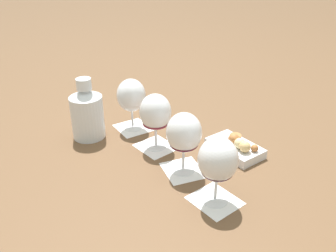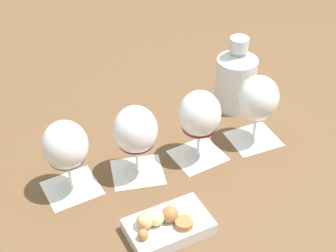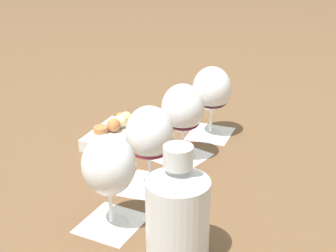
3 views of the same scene
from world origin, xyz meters
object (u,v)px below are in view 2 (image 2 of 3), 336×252
(snack_dish, at_px, (167,225))
(ceramic_vase, at_px, (235,77))
(wine_glass_1, at_px, (200,116))
(wine_glass_3, at_px, (66,148))
(wine_glass_0, at_px, (258,101))
(wine_glass_2, at_px, (136,133))

(snack_dish, bearing_deg, ceramic_vase, -163.92)
(wine_glass_1, relative_size, wine_glass_3, 1.00)
(wine_glass_1, xyz_separation_m, ceramic_vase, (-0.23, -0.05, -0.03))
(wine_glass_0, height_order, ceramic_vase, ceramic_vase)
(wine_glass_1, relative_size, snack_dish, 0.91)
(wine_glass_2, xyz_separation_m, snack_dish, (0.10, 0.16, -0.09))
(wine_glass_2, bearing_deg, wine_glass_3, -32.27)
(wine_glass_0, distance_m, wine_glass_1, 0.15)
(wine_glass_2, distance_m, ceramic_vase, 0.36)
(ceramic_vase, bearing_deg, wine_glass_1, 11.67)
(wine_glass_0, height_order, snack_dish, wine_glass_0)
(wine_glass_1, distance_m, wine_glass_3, 0.30)
(wine_glass_3, bearing_deg, wine_glass_2, 147.73)
(wine_glass_1, distance_m, wine_glass_2, 0.15)
(snack_dish, bearing_deg, wine_glass_1, -159.73)
(wine_glass_0, height_order, wine_glass_1, same)
(ceramic_vase, xyz_separation_m, snack_dish, (0.46, 0.13, -0.07))
(wine_glass_1, bearing_deg, ceramic_vase, -168.33)
(wine_glass_0, xyz_separation_m, wine_glass_3, (0.39, -0.23, 0.00))
(wine_glass_0, xyz_separation_m, ceramic_vase, (-0.09, -0.12, -0.03))
(wine_glass_3, bearing_deg, ceramic_vase, 167.45)
(wine_glass_0, xyz_separation_m, snack_dish, (0.36, 0.01, -0.09))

